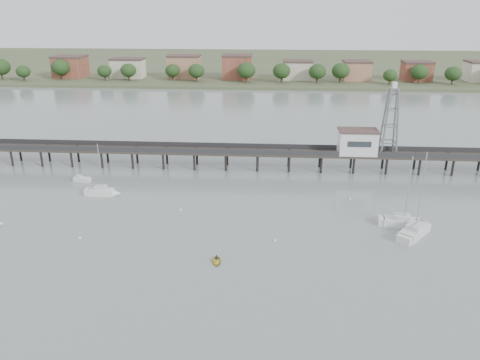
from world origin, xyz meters
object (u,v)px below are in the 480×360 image
(white_tender, at_px, (82,179))
(sailboat_b, at_px, (105,192))
(sailboat_c, at_px, (418,229))
(sailboat_d, at_px, (409,223))
(pier, at_px, (242,152))
(yellow_dinghy, at_px, (216,262))
(lattice_tower, at_px, (390,122))

(white_tender, bearing_deg, sailboat_b, -33.46)
(sailboat_c, bearing_deg, sailboat_d, 65.04)
(pier, height_order, sailboat_c, sailboat_c)
(sailboat_c, relative_size, white_tender, 3.99)
(sailboat_c, bearing_deg, yellow_dinghy, 149.19)
(sailboat_d, relative_size, yellow_dinghy, 4.88)
(pier, bearing_deg, yellow_dinghy, -91.49)
(sailboat_b, relative_size, sailboat_d, 0.84)
(sailboat_d, bearing_deg, sailboat_c, -56.25)
(pier, height_order, lattice_tower, lattice_tower)
(pier, xyz_separation_m, sailboat_c, (30.40, -29.33, -3.16))
(yellow_dinghy, bearing_deg, sailboat_d, 15.26)
(sailboat_b, xyz_separation_m, yellow_dinghy, (24.14, -23.25, -0.66))
(white_tender, bearing_deg, sailboat_d, -4.95)
(pier, distance_m, lattice_tower, 32.34)
(lattice_tower, bearing_deg, sailboat_c, -92.14)
(sailboat_c, height_order, white_tender, sailboat_c)
(lattice_tower, bearing_deg, white_tender, -170.82)
(sailboat_b, bearing_deg, yellow_dinghy, -43.68)
(sailboat_b, height_order, white_tender, sailboat_b)
(pier, bearing_deg, white_tender, -162.42)
(pier, relative_size, sailboat_b, 13.91)
(sailboat_d, bearing_deg, white_tender, 172.53)
(sailboat_d, relative_size, sailboat_c, 0.88)
(lattice_tower, xyz_separation_m, sailboat_c, (-1.10, -29.33, -10.47))
(pier, xyz_separation_m, yellow_dinghy, (-1.06, -40.86, -3.79))
(lattice_tower, bearing_deg, sailboat_d, -94.34)
(white_tender, xyz_separation_m, yellow_dinghy, (31.70, -30.48, -0.42))
(lattice_tower, bearing_deg, sailboat_b, -162.74)
(sailboat_b, height_order, sailboat_d, sailboat_d)
(white_tender, bearing_deg, lattice_tower, 19.48)
(sailboat_d, bearing_deg, pier, 144.89)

